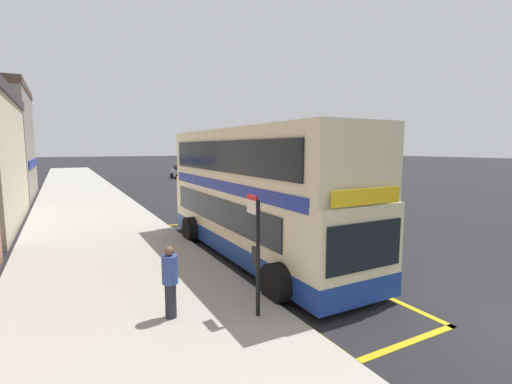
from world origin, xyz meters
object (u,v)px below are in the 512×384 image
parked_car_silver_ahead (182,172)px  bus_stop_sign (256,245)px  double_decker_bus (254,197)px  parked_car_black_behind (237,183)px  pedestrian_waiting_near_sign (170,279)px  parked_car_grey_distant (275,190)px

parked_car_silver_ahead → bus_stop_sign: bearing=-105.4°
double_decker_bus → parked_car_silver_ahead: double_decker_bus is taller
bus_stop_sign → parked_car_silver_ahead: bus_stop_sign is taller
double_decker_bus → parked_car_black_behind: (7.23, 16.61, -1.26)m
pedestrian_waiting_near_sign → parked_car_silver_ahead: bearing=72.8°
parked_car_black_behind → pedestrian_waiting_near_sign: pedestrian_waiting_near_sign is taller
pedestrian_waiting_near_sign → bus_stop_sign: bearing=-23.4°
double_decker_bus → pedestrian_waiting_near_sign: bearing=-137.9°
bus_stop_sign → pedestrian_waiting_near_sign: 1.97m
bus_stop_sign → parked_car_black_behind: bus_stop_sign is taller
bus_stop_sign → pedestrian_waiting_near_sign: bearing=156.6°
double_decker_bus → parked_car_black_behind: double_decker_bus is taller
bus_stop_sign → parked_car_grey_distant: (9.51, 14.88, -0.89)m
parked_car_silver_ahead → parked_car_black_behind: bearing=-91.3°
parked_car_grey_distant → parked_car_black_behind: bearing=88.8°
parked_car_black_behind → pedestrian_waiting_near_sign: (-11.17, -20.17, 0.19)m
double_decker_bus → parked_car_grey_distant: 12.91m
parked_car_grey_distant → parked_car_silver_ahead: same height
double_decker_bus → parked_car_silver_ahead: size_ratio=2.50×
double_decker_bus → bus_stop_sign: (-2.24, -4.29, -0.37)m
parked_car_black_behind → pedestrian_waiting_near_sign: 23.05m
parked_car_silver_ahead → parked_car_grey_distant: bearing=-91.1°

